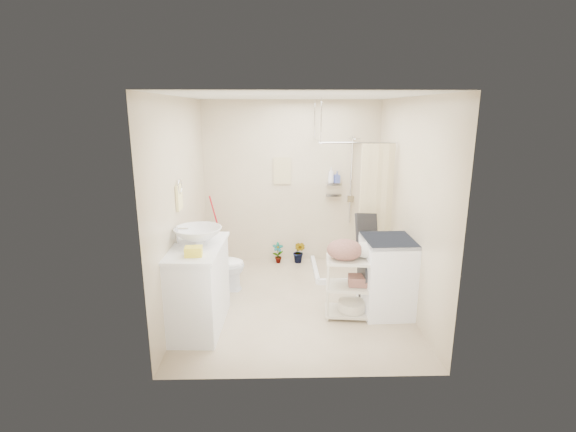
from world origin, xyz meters
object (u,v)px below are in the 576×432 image
Objects in this scene: toilet at (219,265)px; laundry_rack at (353,282)px; vanity at (196,286)px; washing_machine at (389,276)px.

toilet is 0.81× the size of laundry_rack.
vanity reaches higher than toilet.
washing_machine is at bearing 10.19° from vanity.
laundry_rack is at bearing 8.52° from vanity.
vanity is 1.04m from toilet.
washing_machine is 0.48m from laundry_rack.
vanity is 1.25× the size of laundry_rack.
vanity is at bearing -168.14° from laundry_rack.
washing_machine reaches higher than toilet.
toilet is (0.12, 1.02, -0.13)m from vanity.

